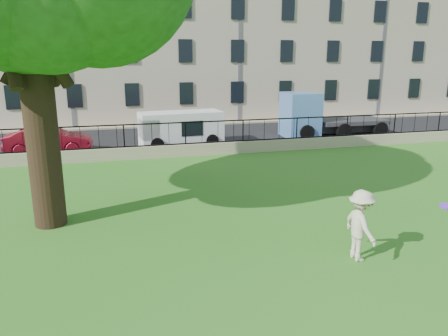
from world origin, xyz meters
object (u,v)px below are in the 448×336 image
object	(u,v)px
man	(361,225)
blue_truck	(333,114)
red_sedan	(49,140)
white_van	(181,129)
frisbee	(445,206)

from	to	relation	value
man	blue_truck	bearing A→B (deg)	-27.31
man	blue_truck	xyz separation A→B (m)	(7.81, 15.82, 0.45)
red_sedan	white_van	distance (m)	6.91
blue_truck	white_van	bearing A→B (deg)	-174.15
frisbee	white_van	bearing A→B (deg)	103.79
red_sedan	white_van	world-z (taller)	white_van
man	frisbee	xyz separation A→B (m)	(1.87, -0.62, 0.54)
man	blue_truck	world-z (taller)	blue_truck
red_sedan	blue_truck	xyz separation A→B (m)	(16.68, 1.00, 0.66)
man	frisbee	bearing A→B (deg)	-109.29
man	white_van	xyz separation A→B (m)	(-1.97, 15.01, 0.05)
frisbee	blue_truck	bearing A→B (deg)	70.11
frisbee	man	bearing A→B (deg)	161.74
red_sedan	blue_truck	world-z (taller)	blue_truck
red_sedan	blue_truck	size ratio (longest dim) A/B	0.66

